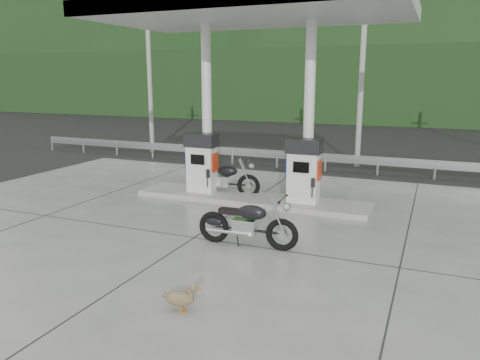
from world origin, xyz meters
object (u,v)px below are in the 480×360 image
at_px(motorcycle_right, 247,224).
at_px(gas_pump_right, 304,171).
at_px(gas_pump_left, 202,163).
at_px(motorcycle_left, 224,179).
at_px(duck, 180,299).

bearing_deg(motorcycle_right, gas_pump_right, 82.66).
xyz_separation_m(gas_pump_left, motorcycle_right, (2.92, -3.52, -0.55)).
height_order(motorcycle_left, motorcycle_right, motorcycle_left).
bearing_deg(motorcycle_left, duck, -77.96).
height_order(gas_pump_left, motorcycle_right, gas_pump_left).
relative_size(gas_pump_left, gas_pump_right, 1.00).
distance_m(gas_pump_left, motorcycle_right, 4.61).
xyz_separation_m(motorcycle_right, duck, (0.12, -3.11, -0.30)).
bearing_deg(gas_pump_left, duck, -65.40).
distance_m(gas_pump_right, motorcycle_left, 2.70).
bearing_deg(gas_pump_right, gas_pump_left, 180.00).
relative_size(gas_pump_right, duck, 3.19).
xyz_separation_m(gas_pump_right, motorcycle_right, (-0.28, -3.52, -0.55)).
xyz_separation_m(motorcycle_left, duck, (2.46, -6.98, -0.31)).
distance_m(motorcycle_left, duck, 7.41).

